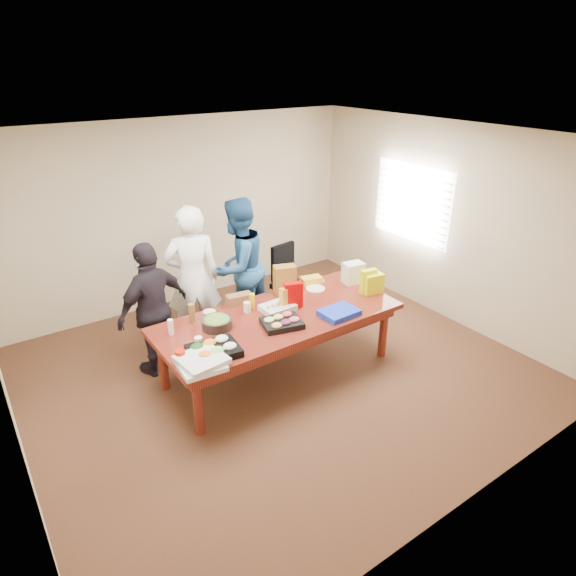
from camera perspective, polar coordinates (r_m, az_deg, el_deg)
floor at (r=6.03m, az=-1.03°, el=-9.57°), size 5.50×5.00×0.02m
ceiling at (r=5.01m, az=-1.28°, el=16.94°), size 5.50×5.00×0.02m
wall_back at (r=7.47m, az=-11.95°, el=8.46°), size 5.50×0.04×2.70m
wall_front at (r=3.80m, az=20.57°, el=-9.71°), size 5.50×0.04×2.70m
wall_right at (r=7.18m, az=17.60°, el=7.14°), size 0.04×5.00×2.70m
window_panel at (r=7.48m, az=14.02°, el=9.46°), size 0.03×1.40×1.10m
window_blinds at (r=7.45m, az=13.81°, el=9.43°), size 0.04×1.36×1.00m
conference_table at (r=5.82m, az=-1.06°, el=-6.45°), size 2.80×1.20×0.75m
office_chair at (r=7.06m, az=0.28°, el=0.55°), size 0.57×0.57×0.98m
person_center at (r=6.21m, az=-10.88°, el=1.04°), size 0.78×0.63×1.87m
person_right at (r=6.55m, az=-5.73°, el=2.48°), size 1.08×0.97×1.83m
person_left at (r=5.85m, az=-15.23°, el=-2.39°), size 1.02×0.67×1.62m
veggie_tray at (r=4.98m, az=-8.54°, el=-7.15°), size 0.54×0.45×0.07m
fruit_tray at (r=5.41m, az=-0.71°, el=-4.07°), size 0.49×0.42×0.06m
sheet_cake at (r=5.74m, az=-1.20°, el=-2.27°), size 0.39×0.29×0.07m
salad_bowl at (r=5.42m, az=-8.19°, el=-4.04°), size 0.35×0.35×0.11m
chip_bag_blue at (r=5.66m, az=5.90°, el=-2.82°), size 0.43×0.33×0.06m
chip_bag_red at (r=5.75m, az=0.60°, el=-0.83°), size 0.23×0.15×0.31m
chip_bag_yellow at (r=6.20m, az=9.25°, el=0.77°), size 0.22×0.11×0.31m
chip_bag_orange at (r=5.74m, az=-0.16°, el=-1.15°), size 0.18×0.09×0.26m
mayo_jar at (r=5.70m, az=-4.74°, el=-2.21°), size 0.08×0.08×0.12m
mustard_bottle at (r=5.77m, az=-4.14°, el=-1.51°), size 0.07×0.07×0.18m
dressing_bottle at (r=5.55m, az=-11.02°, el=-2.86°), size 0.09×0.09×0.22m
ranch_bottle at (r=5.37m, az=-13.35°, el=-4.41°), size 0.07×0.07×0.17m
banana_bunch at (r=6.42m, az=2.69°, el=0.91°), size 0.30×0.21×0.09m
bread_loaf at (r=5.90m, az=-5.64°, el=-1.28°), size 0.32×0.17×0.12m
kraft_bag at (r=6.12m, az=-0.37°, el=1.04°), size 0.30×0.24×0.35m
red_cup at (r=4.90m, az=-12.29°, el=-7.70°), size 0.11×0.11×0.13m
clear_cup_a at (r=4.90m, az=-12.22°, el=-7.91°), size 0.09×0.09×0.10m
clear_cup_b at (r=5.11m, az=-10.27°, el=-6.15°), size 0.09×0.09×0.11m
pizza_box_lower at (r=4.82m, az=-10.04°, el=-8.66°), size 0.45×0.45×0.05m
pizza_box_upper at (r=4.80m, az=-9.90°, el=-8.11°), size 0.46×0.46×0.05m
plate_a at (r=6.27m, az=3.18°, el=-0.07°), size 0.28×0.28×0.01m
plate_b at (r=6.50m, az=3.25°, el=0.85°), size 0.25×0.25×0.01m
dip_bowl_a at (r=5.97m, az=-0.04°, el=-1.13°), size 0.20×0.20×0.07m
dip_bowl_b at (r=5.69m, az=-9.03°, el=-2.92°), size 0.16×0.16×0.06m
grocery_bag_white at (r=6.45m, az=7.51°, el=1.74°), size 0.28×0.22×0.27m
grocery_bag_yellow at (r=6.22m, az=9.65°, el=0.57°), size 0.28×0.22×0.25m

